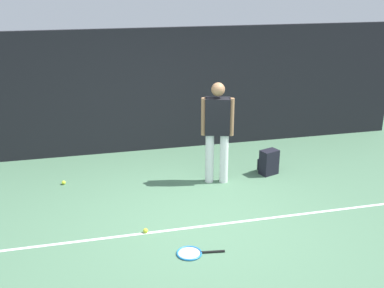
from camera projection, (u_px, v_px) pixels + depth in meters
The scene contains 8 objects.
ground_plane at pixel (199, 219), 6.69m from camera, with size 12.00×12.00×0.00m, color #4C7556.
back_fence at pixel (161, 90), 9.02m from camera, with size 10.00×0.10×2.38m, color black.
court_line at pixel (202, 226), 6.49m from camera, with size 9.00×0.05×0.00m, color white.
tennis_player at pixel (217, 127), 7.56m from camera, with size 0.51×0.32×1.70m.
tennis_racket at pixel (192, 253), 5.84m from camera, with size 0.63×0.36×0.03m.
backpack at pixel (268, 162), 8.14m from camera, with size 0.35×0.35×0.44m.
tennis_ball_near_player at pixel (146, 231), 6.31m from camera, with size 0.07×0.07×0.07m, color #CCE033.
tennis_ball_by_fence at pixel (64, 183), 7.77m from camera, with size 0.07×0.07×0.07m, color #CCE033.
Camera 1 is at (-1.47, -5.73, 3.29)m, focal length 43.74 mm.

